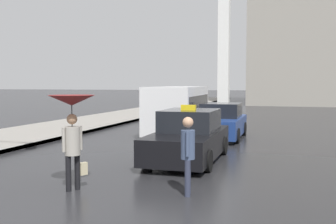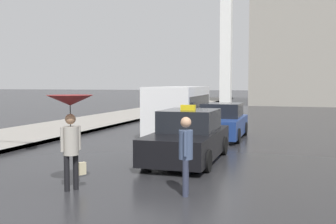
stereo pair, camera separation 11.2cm
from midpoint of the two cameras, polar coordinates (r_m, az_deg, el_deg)
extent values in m
cube|color=black|center=(11.94, 3.19, -4.59)|extent=(1.80, 4.35, 0.73)
cube|color=black|center=(12.06, 3.46, -1.20)|extent=(1.58, 1.96, 0.65)
cylinder|color=black|center=(10.49, 5.92, -7.08)|extent=(0.20, 0.60, 0.60)
cylinder|color=black|center=(10.96, -2.94, -6.59)|extent=(0.20, 0.60, 0.60)
cylinder|color=black|center=(13.11, 8.28, -4.87)|extent=(0.20, 0.60, 0.60)
cylinder|color=black|center=(13.48, 1.07, -4.58)|extent=(0.20, 0.60, 0.60)
cube|color=yellow|center=(11.82, 3.21, 0.65)|extent=(0.44, 0.16, 0.16)
cube|color=navy|center=(17.02, 7.93, -2.02)|extent=(1.80, 4.11, 0.74)
cube|color=black|center=(17.17, 8.07, 0.27)|extent=(1.58, 1.85, 0.60)
cylinder|color=black|center=(15.67, 10.24, -3.43)|extent=(0.20, 0.60, 0.60)
cylinder|color=black|center=(15.98, 4.14, -3.23)|extent=(0.20, 0.60, 0.60)
cylinder|color=black|center=(18.19, 11.25, -2.41)|extent=(0.20, 0.60, 0.60)
cylinder|color=black|center=(18.45, 5.96, -2.27)|extent=(0.20, 0.60, 0.60)
cube|color=white|center=(18.29, 1.81, 0.48)|extent=(2.27, 5.57, 2.04)
cube|color=black|center=(18.27, 1.81, 1.61)|extent=(2.27, 5.14, 0.53)
cube|color=red|center=(18.31, 1.81, -0.32)|extent=(2.29, 5.36, 0.14)
cylinder|color=black|center=(16.57, 3.75, -2.92)|extent=(0.23, 0.64, 0.63)
cylinder|color=black|center=(17.03, -2.55, -2.73)|extent=(0.23, 0.64, 0.63)
cylinder|color=black|center=(19.79, 5.54, -1.79)|extent=(0.23, 0.64, 0.63)
cylinder|color=black|center=(20.17, 0.20, -1.66)|extent=(0.23, 0.64, 0.63)
cylinder|color=black|center=(8.87, -14.12, -8.63)|extent=(0.16, 0.16, 0.78)
cylinder|color=black|center=(8.98, -12.89, -8.46)|extent=(0.16, 0.16, 0.78)
cylinder|color=gray|center=(8.80, -13.58, -4.08)|extent=(0.46, 0.46, 0.62)
sphere|color=#997051|center=(8.75, -13.63, -1.00)|extent=(0.23, 0.23, 0.23)
cylinder|color=gray|center=(8.69, -14.78, -3.89)|extent=(0.10, 0.10, 0.53)
cylinder|color=gray|center=(8.90, -12.41, -3.67)|extent=(0.10, 0.10, 0.53)
cone|color=maroon|center=(8.72, -13.67, 1.66)|extent=(1.00, 1.00, 0.23)
cylinder|color=black|center=(8.74, -13.64, -0.54)|extent=(0.02, 0.02, 0.67)
cube|color=#BFB28C|center=(9.11, -12.08, -8.02)|extent=(0.17, 0.21, 0.28)
cylinder|color=#2D3347|center=(8.43, 3.02, -9.25)|extent=(0.14, 0.14, 0.77)
cylinder|color=#2D3347|center=(8.22, 2.94, -9.60)|extent=(0.14, 0.14, 0.77)
cylinder|color=#3D4C6B|center=(8.19, 3.00, -4.74)|extent=(0.35, 0.35, 0.61)
sphere|color=tan|center=(8.13, 3.01, -1.50)|extent=(0.22, 0.22, 0.22)
cylinder|color=#3D4C6B|center=(8.37, 3.07, -4.24)|extent=(0.08, 0.08, 0.52)
cylinder|color=#3D4C6B|center=(8.00, 2.92, -4.63)|extent=(0.08, 0.08, 0.52)
cube|color=gray|center=(49.90, 20.96, 13.95)|extent=(14.23, 12.58, 22.27)
cube|color=white|center=(34.02, 8.59, 15.77)|extent=(0.90, 0.90, 18.52)
camera|label=1|loc=(0.06, -89.75, 0.02)|focal=42.00mm
camera|label=2|loc=(0.06, 90.25, -0.02)|focal=42.00mm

